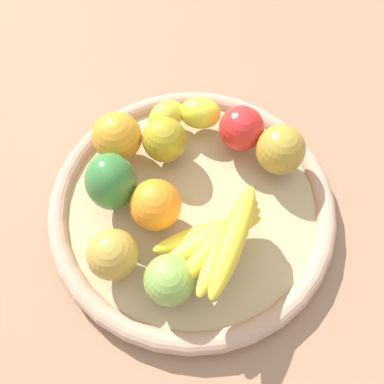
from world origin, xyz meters
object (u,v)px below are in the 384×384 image
object	(u,v)px
apple_3	(170,280)
lemon_0	(200,113)
banana_bunch	(220,238)
orange_1	(117,137)
apple_0	(241,128)
apple_1	(113,254)
apple_2	(165,140)
orange_0	(156,205)
apple_4	(280,150)
lemon_1	(167,115)
bell_pepper	(111,183)

from	to	relation	value
apple_3	lemon_0	size ratio (longest dim) A/B	0.98
banana_bunch	orange_1	world-z (taller)	banana_bunch
apple_0	lemon_0	size ratio (longest dim) A/B	1.04
apple_1	apple_2	world-z (taller)	apple_2
apple_1	banana_bunch	size ratio (longest dim) A/B	0.42
orange_0	apple_4	xyz separation A→B (m)	(-0.19, -0.10, 0.00)
apple_4	orange_1	distance (m)	0.26
orange_0	lemon_0	xyz separation A→B (m)	(-0.06, -0.18, -0.01)
banana_bunch	orange_1	xyz separation A→B (m)	(0.16, -0.17, -0.01)
apple_1	orange_1	world-z (taller)	orange_1
orange_1	lemon_1	bearing A→B (deg)	-142.30
orange_1	lemon_0	bearing A→B (deg)	-154.68
apple_2	apple_3	bearing A→B (deg)	94.74
lemon_1	apple_3	size ratio (longest dim) A/B	0.93
orange_0	lemon_0	distance (m)	0.19
apple_0	apple_3	distance (m)	0.27
apple_0	apple_2	bearing A→B (deg)	11.31
lemon_1	orange_0	world-z (taller)	orange_0
apple_2	lemon_1	bearing A→B (deg)	-89.32
orange_1	orange_0	bearing A→B (deg)	120.16
bell_pepper	orange_0	size ratio (longest dim) A/B	1.23
banana_bunch	apple_0	xyz separation A→B (m)	(-0.04, -0.20, -0.01)
banana_bunch	bell_pepper	size ratio (longest dim) A/B	1.80
apple_0	lemon_0	bearing A→B (deg)	-30.19
bell_pepper	apple_4	size ratio (longest dim) A/B	1.20
apple_2	apple_4	size ratio (longest dim) A/B	0.93
lemon_1	apple_0	bearing A→B (deg)	164.23
apple_2	apple_0	bearing A→B (deg)	-168.69
lemon_1	apple_3	bearing A→B (deg)	93.89
apple_4	lemon_0	bearing A→B (deg)	-32.68
apple_0	apple_4	world-z (taller)	apple_4
banana_bunch	apple_2	size ratio (longest dim) A/B	2.32
apple_4	orange_1	bearing A→B (deg)	-4.18
orange_0	apple_3	bearing A→B (deg)	103.22
banana_bunch	apple_0	size ratio (longest dim) A/B	2.27
apple_4	orange_0	bearing A→B (deg)	27.82
apple_0	orange_0	world-z (taller)	orange_0
apple_0	orange_1	distance (m)	0.20
lemon_1	apple_4	xyz separation A→B (m)	(-0.18, 0.08, 0.02)
apple_2	orange_0	distance (m)	0.12
apple_3	orange_1	world-z (taller)	orange_1
bell_pepper	lemon_0	distance (m)	0.20
bell_pepper	lemon_1	bearing A→B (deg)	141.25
apple_0	orange_0	bearing A→B (deg)	47.42
orange_1	apple_4	bearing A→B (deg)	175.82
bell_pepper	orange_1	size ratio (longest dim) A/B	1.18
orange_0	lemon_0	world-z (taller)	orange_0
apple_2	apple_0	world-z (taller)	apple_0
apple_2	apple_0	xyz separation A→B (m)	(-0.12, -0.02, 0.00)
apple_0	orange_1	world-z (taller)	orange_1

